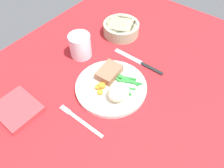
{
  "coord_description": "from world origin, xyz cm",
  "views": [
    {
      "loc": [
        -36.15,
        -27.5,
        58.22
      ],
      "look_at": [
        -1.35,
        -0.38,
        4.6
      ],
      "focal_mm": 34.76,
      "sensor_mm": 36.0,
      "label": 1
    }
  ],
  "objects_px": {
    "knife": "(139,62)",
    "salad_bowl": "(121,28)",
    "water_glass": "(80,47)",
    "napkin": "(17,109)",
    "dinner_plate": "(112,87)",
    "meat_portion": "(109,72)",
    "fork": "(81,121)"
  },
  "relations": [
    {
      "from": "knife",
      "to": "dinner_plate",
      "type": "bearing_deg",
      "value": 177.7
    },
    {
      "from": "knife",
      "to": "water_glass",
      "type": "distance_m",
      "value": 0.22
    },
    {
      "from": "fork",
      "to": "knife",
      "type": "distance_m",
      "value": 0.31
    },
    {
      "from": "knife",
      "to": "salad_bowl",
      "type": "bearing_deg",
      "value": 56.73
    },
    {
      "from": "knife",
      "to": "salad_bowl",
      "type": "height_order",
      "value": "salad_bowl"
    },
    {
      "from": "salad_bowl",
      "to": "dinner_plate",
      "type": "bearing_deg",
      "value": -149.29
    },
    {
      "from": "meat_portion",
      "to": "knife",
      "type": "relative_size",
      "value": 0.42
    },
    {
      "from": "dinner_plate",
      "to": "salad_bowl",
      "type": "bearing_deg",
      "value": 30.71
    },
    {
      "from": "water_glass",
      "to": "salad_bowl",
      "type": "bearing_deg",
      "value": -11.85
    },
    {
      "from": "napkin",
      "to": "water_glass",
      "type": "bearing_deg",
      "value": 3.15
    },
    {
      "from": "fork",
      "to": "knife",
      "type": "relative_size",
      "value": 0.81
    },
    {
      "from": "knife",
      "to": "napkin",
      "type": "xyz_separation_m",
      "value": [
        -0.4,
        0.18,
        0.01
      ]
    },
    {
      "from": "meat_portion",
      "to": "water_glass",
      "type": "xyz_separation_m",
      "value": [
        0.03,
        0.16,
        0.01
      ]
    },
    {
      "from": "dinner_plate",
      "to": "meat_portion",
      "type": "height_order",
      "value": "meat_portion"
    },
    {
      "from": "dinner_plate",
      "to": "salad_bowl",
      "type": "distance_m",
      "value": 0.3
    },
    {
      "from": "fork",
      "to": "napkin",
      "type": "height_order",
      "value": "napkin"
    },
    {
      "from": "knife",
      "to": "salad_bowl",
      "type": "relative_size",
      "value": 1.42
    },
    {
      "from": "meat_portion",
      "to": "fork",
      "type": "height_order",
      "value": "meat_portion"
    },
    {
      "from": "fork",
      "to": "salad_bowl",
      "type": "distance_m",
      "value": 0.44
    },
    {
      "from": "water_glass",
      "to": "napkin",
      "type": "xyz_separation_m",
      "value": [
        -0.3,
        -0.02,
        -0.03
      ]
    },
    {
      "from": "dinner_plate",
      "to": "knife",
      "type": "distance_m",
      "value": 0.16
    },
    {
      "from": "fork",
      "to": "meat_portion",
      "type": "bearing_deg",
      "value": 10.86
    },
    {
      "from": "fork",
      "to": "water_glass",
      "type": "relative_size",
      "value": 1.88
    },
    {
      "from": "meat_portion",
      "to": "napkin",
      "type": "relative_size",
      "value": 0.66
    },
    {
      "from": "knife",
      "to": "water_glass",
      "type": "bearing_deg",
      "value": 115.61
    },
    {
      "from": "fork",
      "to": "salad_bowl",
      "type": "height_order",
      "value": "salad_bowl"
    },
    {
      "from": "fork",
      "to": "water_glass",
      "type": "bearing_deg",
      "value": 41.47
    },
    {
      "from": "dinner_plate",
      "to": "knife",
      "type": "xyz_separation_m",
      "value": [
        0.16,
        -0.0,
        -0.01
      ]
    },
    {
      "from": "dinner_plate",
      "to": "meat_portion",
      "type": "bearing_deg",
      "value": 49.4
    },
    {
      "from": "salad_bowl",
      "to": "meat_portion",
      "type": "bearing_deg",
      "value": -152.82
    },
    {
      "from": "dinner_plate",
      "to": "water_glass",
      "type": "relative_size",
      "value": 2.64
    },
    {
      "from": "knife",
      "to": "napkin",
      "type": "bearing_deg",
      "value": 154.7
    }
  ]
}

